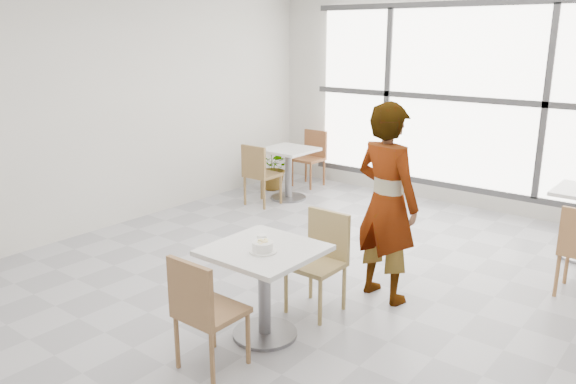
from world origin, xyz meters
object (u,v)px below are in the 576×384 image
Objects in this scene: chair_far at (321,255)px; plant_left at (274,167)px; bg_table_left at (288,166)px; person at (387,203)px; bg_chair_left_far at (311,154)px; coffee_cup at (262,239)px; oatmeal_bowl at (263,247)px; bg_chair_left_near at (259,171)px; chair_near at (203,307)px; main_table at (264,275)px.

plant_left is (-2.89, 2.80, -0.15)m from chair_far.
bg_table_left is at bearing 133.20° from chair_far.
person is (0.32, 0.54, 0.40)m from chair_far.
person is 2.60× the size of plant_left.
bg_chair_left_far reaches higher than bg_table_left.
bg_chair_left_far is at bearing 121.50° from coffee_cup.
oatmeal_bowl reaches higher than plant_left.
oatmeal_bowl is 0.30× the size of plant_left.
bg_chair_left_near reaches higher than oatmeal_bowl.
plant_left is (-2.74, 3.40, -0.43)m from coffee_cup.
person reaches higher than coffee_cup.
bg_chair_left_near and bg_chair_left_far have the same top height.
bg_table_left is at bearing 125.78° from oatmeal_bowl.
chair_near reaches higher than bg_table_left.
chair_far and bg_chair_left_far have the same top height.
chair_far is at bearing 141.17° from bg_chair_left_near.
coffee_cup is (-0.07, 0.71, 0.28)m from chair_near.
plant_left is at bearing -55.74° from chair_near.
person is at bearing 67.75° from coffee_cup.
person is 4.09m from bg_chair_left_far.
main_table is at bearing -58.15° from bg_chair_left_far.
chair_near reaches higher than coffee_cup.
coffee_cup is at bearing -84.71° from chair_near.
person is 3.38m from bg_table_left.
bg_chair_left_near is 1.39m from bg_chair_left_far.
chair_near reaches higher than oatmeal_bowl.
main_table is at bearing 125.96° from oatmeal_bowl.
bg_chair_left_near is (-2.46, 2.74, -0.29)m from oatmeal_bowl.
main_table is 5.03× the size of coffee_cup.
main_table is at bearing -54.22° from bg_table_left.
oatmeal_bowl is at bearing -91.34° from chair_far.
coffee_cup is 0.23× the size of plant_left.
main_table is 0.92× the size of chair_near.
chair_near is 0.65m from oatmeal_bowl.
bg_chair_left_far is (-2.52, 4.06, -0.02)m from main_table.
bg_table_left is at bearing -76.09° from bg_chair_left_far.
person reaches higher than plant_left.
chair_far is 4.03m from plant_left.
chair_far reaches higher than oatmeal_bowl.
coffee_cup reaches higher than plant_left.
main_table is 0.68m from chair_far.
bg_chair_left_near reaches higher than main_table.
person is at bearing 152.48° from bg_chair_left_near.
oatmeal_bowl is 0.24× the size of bg_chair_left_near.
main_table is 0.92× the size of chair_far.
bg_table_left is 0.86× the size of bg_chair_left_far.
chair_far reaches higher than plant_left.
coffee_cup is 0.21× the size of bg_table_left.
chair_near reaches higher than main_table.
bg_table_left is (-2.23, 3.13, -0.29)m from coffee_cup.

